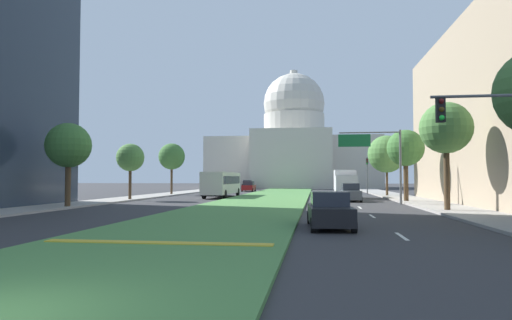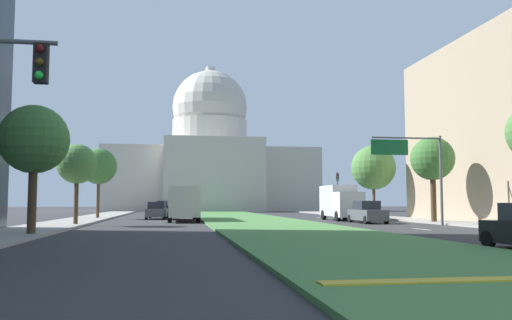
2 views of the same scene
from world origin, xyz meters
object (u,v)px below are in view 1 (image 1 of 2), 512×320
capitol_building (294,148)px  street_tree_left_far (130,158)px  street_tree_left_mid (69,146)px  street_tree_left_distant (172,157)px  street_tree_right_mid (446,129)px  overhead_guide_sign (377,151)px  sedan_far_horizon (249,187)px  city_bus (222,182)px  box_truck_delivery (345,183)px  street_tree_right_far (406,149)px  traffic_light_near_right (505,133)px  street_tree_right_distant (387,154)px  sedan_distant (212,189)px  sedan_midblock (351,193)px  sedan_very_far (248,185)px  traffic_light_far_right (367,171)px  sedan_lead_stopped (330,211)px

capitol_building → street_tree_left_far: capitol_building is taller
street_tree_left_mid → street_tree_left_distant: bearing=91.1°
street_tree_right_mid → overhead_guide_sign: bearing=112.3°
sedan_far_horizon → city_bus: size_ratio=0.40×
capitol_building → box_truck_delivery: 55.65m
street_tree_left_mid → street_tree_right_far: size_ratio=0.95×
traffic_light_near_right → street_tree_right_distant: 41.15m
street_tree_left_distant → sedan_far_horizon: 19.35m
street_tree_right_far → city_bus: 21.35m
street_tree_right_mid → sedan_distant: street_tree_right_mid is taller
street_tree_left_mid → sedan_far_horizon: street_tree_left_mid is taller
street_tree_left_mid → sedan_midblock: size_ratio=1.43×
street_tree_left_distant → sedan_midblock: size_ratio=1.53×
overhead_guide_sign → sedan_far_horizon: size_ratio=1.48×
sedan_very_far → box_truck_delivery: bearing=-66.0°
capitol_building → traffic_light_far_right: capitol_building is taller
sedan_very_far → city_bus: city_bus is taller
sedan_midblock → sedan_very_far: sedan_very_far is taller
sedan_very_far → street_tree_left_distant: bearing=-99.9°
box_truck_delivery → city_bus: 14.28m
traffic_light_far_right → sedan_far_horizon: bearing=149.5°
street_tree_left_mid → street_tree_right_mid: 27.55m
sedan_distant → overhead_guide_sign: bearing=-42.3°
street_tree_right_distant → sedan_distant: 22.64m
traffic_light_near_right → street_tree_left_far: size_ratio=0.90×
sedan_very_far → city_bus: 37.74m
overhead_guide_sign → street_tree_left_far: bearing=172.9°
capitol_building → sedan_midblock: 62.04m
sedan_far_horizon → sedan_very_far: sedan_very_far is taller
overhead_guide_sign → capitol_building: bearing=99.1°
street_tree_left_mid → sedan_distant: bearing=78.4°
street_tree_left_distant → traffic_light_near_right: bearing=-58.8°
traffic_light_near_right → sedan_midblock: size_ratio=1.14×
capitol_building → traffic_light_near_right: capitol_building is taller
sedan_distant → sedan_far_horizon: size_ratio=1.06×
street_tree_right_mid → city_bus: 28.47m
street_tree_left_far → sedan_midblock: 22.37m
street_tree_left_far → sedan_far_horizon: bearing=77.1°
traffic_light_far_right → street_tree_left_distant: size_ratio=0.75×
street_tree_right_mid → box_truck_delivery: bearing=105.9°
sedan_midblock → sedan_distant: sedan_midblock is taller
traffic_light_near_right → city_bus: size_ratio=0.47×
sedan_lead_stopped → traffic_light_far_right: bearing=81.5°
street_tree_left_mid → city_bus: bearing=68.8°
traffic_light_far_right → sedan_far_horizon: size_ratio=1.19×
street_tree_left_mid → sedan_lead_stopped: (19.38, -10.96, -3.97)m
street_tree_right_distant → city_bus: street_tree_right_distant is taller
street_tree_left_distant → sedan_lead_stopped: bearing=-61.8°
sedan_lead_stopped → street_tree_left_far: bearing=131.0°
street_tree_left_distant → sedan_midblock: 26.51m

